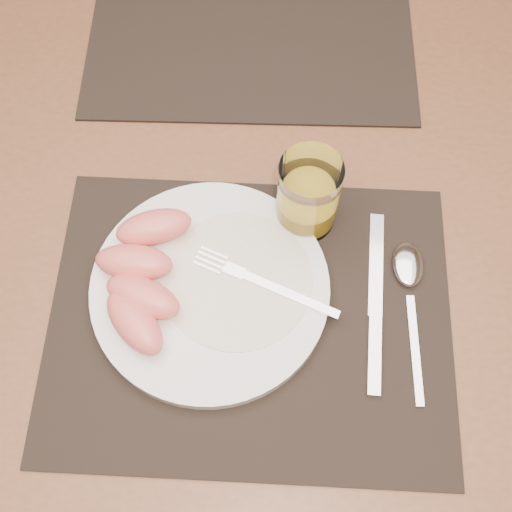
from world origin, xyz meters
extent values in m
plane|color=brown|center=(0.00, 0.00, 0.00)|extent=(5.00, 5.00, 0.00)
cube|color=brown|center=(0.00, 0.00, 0.73)|extent=(1.40, 0.90, 0.04)
cube|color=black|center=(0.02, -0.22, 0.75)|extent=(0.46, 0.36, 0.00)
cube|color=black|center=(-0.02, 0.22, 0.75)|extent=(0.47, 0.37, 0.00)
cylinder|color=white|center=(-0.03, -0.19, 0.76)|extent=(0.27, 0.27, 0.02)
cylinder|color=white|center=(0.00, -0.18, 0.77)|extent=(0.17, 0.17, 0.00)
cube|color=silver|center=(0.06, -0.20, 0.77)|extent=(0.11, 0.05, 0.00)
cube|color=silver|center=(-0.01, -0.17, 0.77)|extent=(0.03, 0.02, 0.00)
cube|color=silver|center=(-0.03, -0.16, 0.77)|extent=(0.04, 0.03, 0.00)
cube|color=silver|center=(0.16, -0.14, 0.76)|extent=(0.02, 0.13, 0.00)
cube|color=silver|center=(0.15, -0.25, 0.76)|extent=(0.02, 0.09, 0.01)
cube|color=silver|center=(0.20, -0.24, 0.76)|extent=(0.02, 0.13, 0.00)
ellipsoid|color=silver|center=(0.19, -0.14, 0.76)|extent=(0.04, 0.06, 0.01)
cylinder|color=white|center=(0.07, -0.09, 0.81)|extent=(0.07, 0.07, 0.11)
cylinder|color=gold|center=(0.07, -0.09, 0.78)|extent=(0.06, 0.06, 0.04)
ellipsoid|color=#ED6F61|center=(-0.10, -0.25, 0.79)|extent=(0.09, 0.09, 0.03)
ellipsoid|color=#ED6F61|center=(-0.10, -0.22, 0.79)|extent=(0.10, 0.07, 0.03)
ellipsoid|color=#ED6F61|center=(-0.12, -0.18, 0.79)|extent=(0.09, 0.04, 0.03)
ellipsoid|color=#ED6F61|center=(-0.10, -0.13, 0.79)|extent=(0.10, 0.07, 0.03)
camera|label=1|loc=(0.04, -0.46, 1.44)|focal=45.00mm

